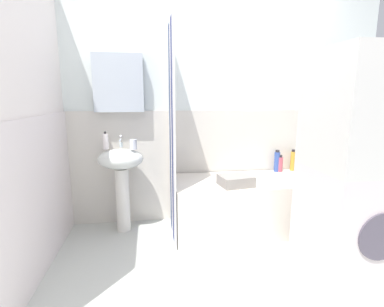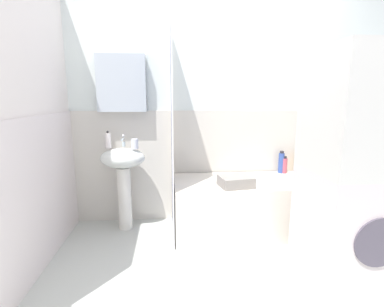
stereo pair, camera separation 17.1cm
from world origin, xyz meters
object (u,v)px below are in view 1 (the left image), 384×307
Objects in this scene: sink at (121,171)px; conditioner_bottle at (280,164)px; toothbrush_cup at (133,144)px; shampoo_bottle at (300,162)px; bathtub at (250,204)px; towel_folded at (236,181)px; washer_dryer_stack at (354,169)px; body_wash_bottle at (293,161)px; lotion_bottle at (277,161)px; soap_dispenser at (106,141)px.

sink is 1.71m from conditioner_bottle.
toothbrush_cup is 1.86m from shampoo_bottle.
sink is 0.54× the size of bathtub.
conditioner_bottle reaches higher than towel_folded.
shampoo_bottle is at bearing 79.11° from washer_dryer_stack.
conditioner_bottle is (-0.16, -0.02, -0.03)m from body_wash_bottle.
conditioner_bottle is 1.14m from washer_dryer_stack.
sink is 3.49× the size of lotion_bottle.
conditioner_bottle is 0.11× the size of washer_dryer_stack.
shampoo_bottle reaches higher than bathtub.
soap_dispenser is 2.12m from shampoo_bottle.
body_wash_bottle is 0.17m from conditioner_bottle.
shampoo_bottle is 0.29m from lotion_bottle.
sink is at bearing -176.22° from conditioner_bottle.
toothbrush_cup is 0.06× the size of bathtub.
shampoo_bottle is 1.00m from towel_folded.
soap_dispenser is at bearing -176.66° from body_wash_bottle.
towel_folded is 0.18× the size of washer_dryer_stack.
body_wash_bottle is at bearing 83.64° from washer_dryer_stack.
soap_dispenser is at bearing 164.03° from towel_folded.
sink is at bearing 173.36° from bathtub.
shampoo_bottle reaches higher than towel_folded.
lotion_bottle reaches higher than bathtub.
towel_folded is 0.99m from washer_dryer_stack.
sink is 3.54× the size of body_wash_bottle.
shampoo_bottle is 0.26m from conditioner_bottle.
toothbrush_cup is at bearing 149.11° from washer_dryer_stack.
soap_dispenser is (-0.14, 0.02, 0.30)m from sink.
towel_folded is at bearing -152.69° from shampoo_bottle.
shampoo_bottle is (2.10, 0.11, -0.30)m from soap_dispenser.
body_wash_bottle is at bearing 5.13° from lotion_bottle.
lotion_bottle reaches higher than towel_folded.
lotion_bottle is at bearing -174.87° from body_wash_bottle.
washer_dryer_stack is (0.04, -1.12, 0.22)m from conditioner_bottle.
toothbrush_cup is 0.40× the size of body_wash_bottle.
towel_folded is at bearing -15.97° from soap_dispenser.
soap_dispenser is 0.59× the size of towel_folded.
sink is 1.96m from shampoo_bottle.
bathtub is at bearing 39.88° from towel_folded.
body_wash_bottle is at bearing 4.11° from sink.
bathtub is 0.75m from body_wash_bottle.
conditioner_bottle is 0.77m from towel_folded.
sink is at bearing -176.16° from shampoo_bottle.
soap_dispenser reaches higher than toothbrush_cup.
shampoo_bottle is 1.07× the size of conditioner_bottle.
lotion_bottle reaches higher than shampoo_bottle.
washer_dryer_stack is at bearing -28.53° from soap_dispenser.
conditioner_bottle is at bearing -172.43° from body_wash_bottle.
shampoo_bottle is (1.96, 0.13, 0.00)m from sink.
body_wash_bottle is 0.99× the size of lotion_bottle.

